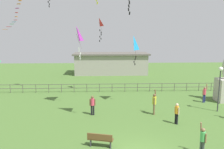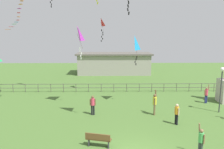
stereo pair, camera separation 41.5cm
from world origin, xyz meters
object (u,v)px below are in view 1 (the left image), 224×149
object	(u,v)px
park_bench	(100,139)
person_1	(177,112)
kite_0	(99,23)
lamppost	(220,79)
kite_6	(133,44)
person_3	(154,102)
person_4	(203,139)
person_5	(204,93)
kite_4	(76,35)
person_0	(92,104)

from	to	relation	value
park_bench	person_1	distance (m)	6.43
kite_0	person_1	bearing A→B (deg)	-57.18
lamppost	kite_0	bearing A→B (deg)	148.06
park_bench	kite_6	world-z (taller)	kite_6
person_3	person_4	xyz separation A→B (m)	(1.25, -6.35, -0.13)
lamppost	park_bench	bearing A→B (deg)	-149.59
lamppost	person_5	distance (m)	3.22
kite_0	kite_4	bearing A→B (deg)	-113.82
person_3	person_0	bearing A→B (deg)	179.43
park_bench	person_5	size ratio (longest dim) A/B	0.86
kite_4	kite_6	distance (m)	5.15
person_0	kite_6	xyz separation A→B (m)	(3.63, 2.99, 4.71)
person_1	kite_6	size ratio (longest dim) A/B	0.58
person_0	kite_4	bearing A→B (deg)	120.45
person_3	park_bench	bearing A→B (deg)	-129.31
lamppost	kite_6	bearing A→B (deg)	160.03
park_bench	person_5	bearing A→B (deg)	40.36
person_0	kite_6	size ratio (longest dim) A/B	0.60
person_5	kite_6	distance (m)	8.39
kite_0	lamppost	bearing A→B (deg)	-31.94
person_4	kite_6	xyz separation A→B (m)	(-2.64, 9.39, 4.74)
person_3	kite_4	world-z (taller)	kite_4
person_4	person_5	world-z (taller)	person_5
park_bench	kite_6	bearing A→B (deg)	70.53
person_4	person_5	bearing A→B (deg)	65.56
lamppost	person_5	size ratio (longest dim) A/B	2.12
person_4	person_5	size ratio (longest dim) A/B	0.98
lamppost	park_bench	distance (m)	11.74
person_5	kite_6	bearing A→B (deg)	-179.61
park_bench	person_0	xyz separation A→B (m)	(-0.68, 5.36, 0.46)
lamppost	kite_0	xyz separation A→B (m)	(-10.10, 6.30, 4.76)
person_1	kite_6	bearing A→B (deg)	116.84
person_0	kite_6	world-z (taller)	kite_6
person_3	kite_0	size ratio (longest dim) A/B	0.82
kite_4	lamppost	bearing A→B (deg)	-9.25
person_4	park_bench	bearing A→B (deg)	169.45
person_3	kite_0	xyz separation A→B (m)	(-4.53, 6.81, 6.58)
person_1	kite_0	world-z (taller)	kite_0
person_3	person_4	distance (m)	6.47
person_5	kite_0	size ratio (longest dim) A/B	0.73
person_4	person_1	bearing A→B (deg)	90.74
park_bench	person_4	xyz separation A→B (m)	(5.59, -1.04, 0.43)
kite_6	person_4	bearing A→B (deg)	-74.30
person_0	person_4	world-z (taller)	person_4
person_5	lamppost	bearing A→B (deg)	-89.24
person_1	kite_4	distance (m)	10.47
person_0	park_bench	bearing A→B (deg)	-82.73
kite_0	kite_4	world-z (taller)	kite_0
person_5	person_0	bearing A→B (deg)	-163.95
park_bench	person_0	distance (m)	5.42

